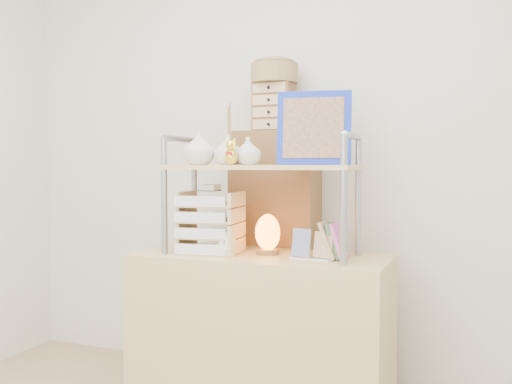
% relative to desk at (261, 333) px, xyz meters
% --- Properties ---
extents(room_shell, '(3.42, 3.41, 2.61)m').
position_rel_desk_xyz_m(room_shell, '(0.00, -0.81, 1.32)').
color(room_shell, silver).
rests_on(room_shell, ground).
extents(desk, '(1.20, 0.50, 0.75)m').
position_rel_desk_xyz_m(desk, '(0.00, 0.00, 0.00)').
color(desk, tan).
rests_on(desk, ground).
extents(cabinet, '(0.46, 0.25, 1.35)m').
position_rel_desk_xyz_m(cabinet, '(-0.06, 0.37, 0.30)').
color(cabinet, brown).
rests_on(cabinet, ground).
extents(hutch, '(0.90, 0.34, 0.77)m').
position_rel_desk_xyz_m(hutch, '(-0.05, 0.01, 0.82)').
color(hutch, gray).
rests_on(hutch, desk).
extents(letter_tray, '(0.30, 0.28, 0.33)m').
position_rel_desk_xyz_m(letter_tray, '(-0.24, -0.04, 0.51)').
color(letter_tray, tan).
rests_on(letter_tray, desk).
extents(salt_lamp, '(0.12, 0.12, 0.19)m').
position_rel_desk_xyz_m(salt_lamp, '(0.03, 0.02, 0.47)').
color(salt_lamp, brown).
rests_on(salt_lamp, desk).
extents(desk_clock, '(0.09, 0.05, 0.12)m').
position_rel_desk_xyz_m(desk_clock, '(-0.12, -0.12, 0.43)').
color(desk_clock, tan).
rests_on(desk_clock, desk).
extents(postcard_stand, '(0.20, 0.08, 0.14)m').
position_rel_desk_xyz_m(postcard_stand, '(0.26, -0.05, 0.41)').
color(postcard_stand, white).
rests_on(postcard_stand, desk).
extents(drawer_chest, '(0.20, 0.16, 0.25)m').
position_rel_desk_xyz_m(drawer_chest, '(-0.06, 0.35, 1.10)').
color(drawer_chest, brown).
rests_on(drawer_chest, cabinet).
extents(woven_basket, '(0.25, 0.25, 0.10)m').
position_rel_desk_xyz_m(woven_basket, '(-0.06, 0.35, 1.28)').
color(woven_basket, brown).
rests_on(woven_basket, drawer_chest).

